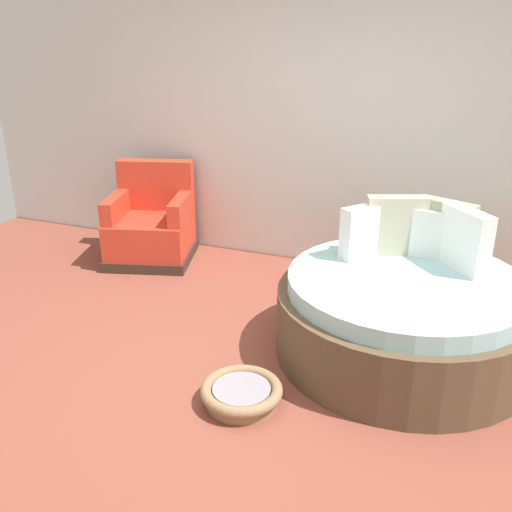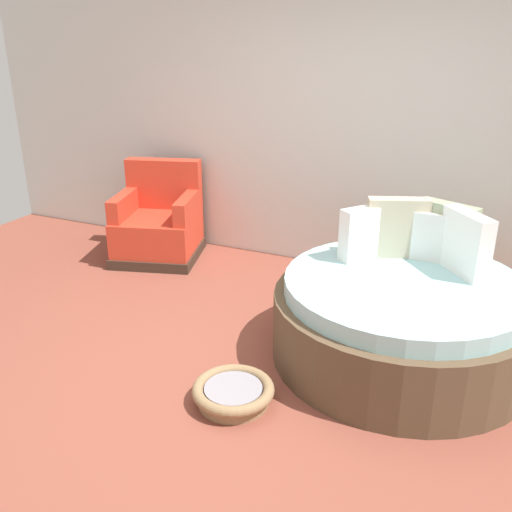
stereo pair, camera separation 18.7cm
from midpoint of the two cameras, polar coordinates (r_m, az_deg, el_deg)
The scene contains 5 objects.
ground_plane at distance 3.77m, azimuth -2.43°, elevation -12.82°, with size 8.00×8.00×0.02m, color brown.
back_wall at distance 5.25m, azimuth 7.68°, elevation 15.43°, with size 8.00×0.12×3.13m, color silver.
round_daybed at distance 4.04m, azimuth 13.52°, elevation -5.58°, with size 1.76×1.76×1.03m.
red_armchair at distance 5.70m, azimuth -11.50°, elevation 2.97°, with size 0.99×0.99×0.94m.
pet_basket at distance 3.55m, azimuth -3.04°, elevation -13.79°, with size 0.51×0.51×0.13m.
Camera 1 is at (1.21, -2.85, 2.14)m, focal length 39.28 mm.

